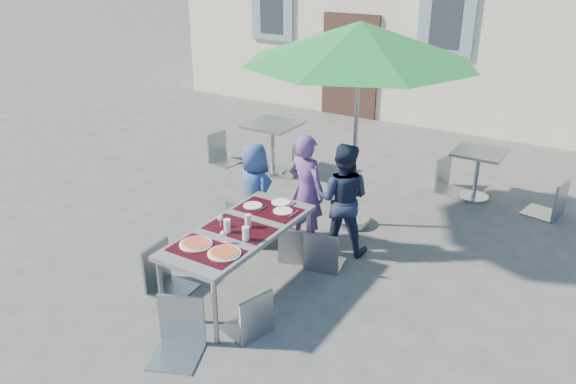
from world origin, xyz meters
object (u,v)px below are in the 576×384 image
Objects in this scene: child_0 at (255,192)px; bg_chair_l_1 at (452,154)px; bg_chair_r_0 at (290,140)px; bg_chair_r_1 at (557,176)px; chair_2 at (324,227)px; chair_4 at (249,288)px; dining_table at (240,233)px; chair_3 at (161,242)px; child_2 at (342,199)px; chair_5 at (175,297)px; chair_1 at (295,224)px; chair_0 at (246,197)px; cafe_table_0 at (273,137)px; pizza_near_right at (224,253)px; pizza_near_left at (196,243)px; child_1 at (306,191)px; cafe_table_1 at (478,166)px; patio_umbrella at (360,43)px; bg_chair_l_0 at (220,130)px.

bg_chair_l_1 is (1.66, 2.80, -0.04)m from child_0.
bg_chair_r_0 is 3.97m from bg_chair_r_1.
chair_2 is at bearing -124.81° from bg_chair_r_1.
dining_table is at bearing 132.48° from chair_4.
chair_3 is at bearing -80.22° from bg_chair_r_0.
chair_3 is at bearing -150.49° from dining_table.
child_2 is 1.42× the size of chair_3.
chair_5 is 0.99× the size of bg_chair_l_1.
chair_4 is at bearing -75.89° from chair_1.
child_0 is 0.16m from chair_0.
chair_2 is 1.11× the size of cafe_table_0.
bg_chair_l_1 is at bearing 74.47° from dining_table.
pizza_near_right is 4.50m from bg_chair_l_1.
pizza_near_right is 1.90m from child_2.
pizza_near_left is 1.67m from child_0.
bg_chair_r_0 is at bearing 123.03° from chair_1.
chair_1 reaches higher than dining_table.
bg_chair_r_0 is (-1.55, 3.71, -0.17)m from pizza_near_right.
cafe_table_1 is (1.45, 2.53, -0.21)m from child_1.
chair_2 is 1.24× the size of cafe_table_1.
patio_umbrella is 3.34m from bg_chair_r_1.
chair_0 is at bearing 126.59° from chair_4.
chair_1 reaches higher than cafe_table_1.
chair_2 is 0.95× the size of chair_3.
chair_1 is 0.38m from chair_2.
chair_1 is 1.47m from chair_4.
chair_2 is at bearing 1.77° from chair_1.
chair_4 is (0.34, -0.07, -0.25)m from pizza_near_right.
dining_table is at bearing -111.44° from cafe_table_1.
child_0 reaches higher than dining_table.
chair_0 is 1.36m from chair_3.
chair_4 is at bearing -59.62° from cafe_table_0.
dining_table is 4.12m from cafe_table_1.
bg_chair_r_0 is (0.30, 0.05, -0.01)m from cafe_table_0.
patio_umbrella is at bearing 86.31° from chair_5.
child_2 is at bearing 80.69° from chair_5.
child_1 is 2.92m from cafe_table_1.
chair_2 is at bearing 75.59° from pizza_near_right.
child_0 is at bearing -132.11° from patio_umbrella.
bg_chair_l_0 reaches higher than chair_3.
chair_3 is 3.27m from patio_umbrella.
chair_2 is 1.44m from chair_4.
pizza_near_right is 0.95m from chair_3.
bg_chair_l_0 is 4.26m from cafe_table_1.
dining_table is at bearing 53.05° from child_2.
child_1 is at bearing -111.61° from bg_chair_l_1.
child_0 is 2.32m from cafe_table_0.
chair_0 reaches higher than bg_chair_r_0.
child_0 is at bearing -69.60° from bg_chair_r_0.
chair_0 is 2.31m from patio_umbrella.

